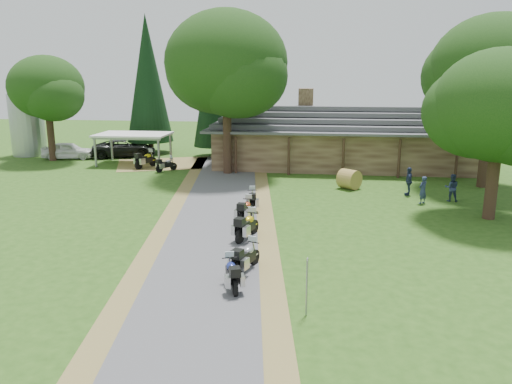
# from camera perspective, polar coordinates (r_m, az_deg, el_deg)

# --- Properties ---
(ground) EXTENTS (120.00, 120.00, 0.00)m
(ground) POSITION_cam_1_polar(r_m,az_deg,el_deg) (19.23, -6.17, -9.41)
(ground) COLOR #274C15
(ground) RESTS_ON ground
(driveway) EXTENTS (51.95, 51.95, 0.00)m
(driveway) POSITION_cam_1_polar(r_m,az_deg,el_deg) (22.97, -5.07, -5.51)
(driveway) COLOR #4F4F52
(driveway) RESTS_ON ground
(lodge) EXTENTS (21.40, 9.40, 4.90)m
(lodge) POSITION_cam_1_polar(r_m,az_deg,el_deg) (41.54, 9.75, 6.35)
(lodge) COLOR brown
(lodge) RESTS_ON ground
(silo) EXTENTS (3.31, 3.31, 6.08)m
(silo) POSITION_cam_1_polar(r_m,az_deg,el_deg) (50.72, -24.71, 7.25)
(silo) COLOR gray
(silo) RESTS_ON ground
(carport) EXTENTS (5.93, 3.99, 2.55)m
(carport) POSITION_cam_1_polar(r_m,az_deg,el_deg) (43.04, -13.76, 4.82)
(carport) COLOR white
(carport) RESTS_ON ground
(car_white_sedan) EXTENTS (3.53, 6.06, 1.90)m
(car_white_sedan) POSITION_cam_1_polar(r_m,az_deg,el_deg) (47.30, -20.67, 4.69)
(car_white_sedan) COLOR white
(car_white_sedan) RESTS_ON ground
(car_dark_suv) EXTENTS (4.62, 6.61, 2.33)m
(car_dark_suv) POSITION_cam_1_polar(r_m,az_deg,el_deg) (46.98, -14.87, 5.32)
(car_dark_suv) COLOR black
(car_dark_suv) RESTS_ON ground
(motorcycle_row_a) EXTENTS (1.10, 1.81, 1.18)m
(motorcycle_row_a) POSITION_cam_1_polar(r_m,az_deg,el_deg) (17.85, -2.78, -9.15)
(motorcycle_row_a) COLOR navy
(motorcycle_row_a) RESTS_ON ground
(motorcycle_row_b) EXTENTS (1.15, 1.92, 1.25)m
(motorcycle_row_b) POSITION_cam_1_polar(r_m,az_deg,el_deg) (19.25, -1.12, -7.30)
(motorcycle_row_b) COLOR #94969A
(motorcycle_row_b) RESTS_ON ground
(motorcycle_row_c) EXTENTS (1.19, 2.08, 1.35)m
(motorcycle_row_c) POSITION_cam_1_polar(r_m,az_deg,el_deg) (22.89, -1.02, -3.75)
(motorcycle_row_c) COLOR gold
(motorcycle_row_c) RESTS_ON ground
(motorcycle_row_d) EXTENTS (0.87, 1.95, 1.29)m
(motorcycle_row_d) POSITION_cam_1_polar(r_m,az_deg,el_deg) (25.58, -1.19, -1.97)
(motorcycle_row_d) COLOR #CF4A22
(motorcycle_row_d) RESTS_ON ground
(motorcycle_row_e) EXTENTS (0.84, 1.85, 1.22)m
(motorcycle_row_e) POSITION_cam_1_polar(r_m,az_deg,el_deg) (27.79, -0.41, -0.79)
(motorcycle_row_e) COLOR black
(motorcycle_row_e) RESTS_ON ground
(motorcycle_carport_a) EXTENTS (1.47, 2.23, 1.46)m
(motorcycle_carport_a) POSITION_cam_1_polar(r_m,az_deg,el_deg) (41.11, -12.49, 3.73)
(motorcycle_carport_a) COLOR yellow
(motorcycle_carport_a) RESTS_ON ground
(motorcycle_carport_b) EXTENTS (1.47, 1.68, 1.16)m
(motorcycle_carport_b) POSITION_cam_1_polar(r_m,az_deg,el_deg) (39.29, -10.21, 3.17)
(motorcycle_carport_b) COLOR gray
(motorcycle_carport_b) RESTS_ON ground
(person_a) EXTENTS (0.66, 0.65, 1.90)m
(person_a) POSITION_cam_1_polar(r_m,az_deg,el_deg) (30.58, 18.54, 0.48)
(person_a) COLOR navy
(person_a) RESTS_ON ground
(person_b) EXTENTS (0.59, 0.46, 1.93)m
(person_b) POSITION_cam_1_polar(r_m,az_deg,el_deg) (31.71, 21.48, 0.71)
(person_b) COLOR navy
(person_b) RESTS_ON ground
(person_c) EXTENTS (0.49, 0.63, 2.07)m
(person_c) POSITION_cam_1_polar(r_m,az_deg,el_deg) (32.44, 17.07, 1.45)
(person_c) COLOR navy
(person_c) RESTS_ON ground
(hay_bale) EXTENTS (1.73, 1.74, 1.28)m
(hay_bale) POSITION_cam_1_polar(r_m,az_deg,el_deg) (33.37, 10.61, 1.45)
(hay_bale) COLOR olive
(hay_bale) RESTS_ON ground
(sign_post) EXTENTS (0.34, 0.06, 1.91)m
(sign_post) POSITION_cam_1_polar(r_m,az_deg,el_deg) (15.86, 5.83, -10.77)
(sign_post) COLOR gray
(sign_post) RESTS_ON ground
(oak_lodge_left) EXTENTS (8.91, 8.91, 13.18)m
(oak_lodge_left) POSITION_cam_1_polar(r_m,az_deg,el_deg) (37.33, -3.38, 12.12)
(oak_lodge_left) COLOR black
(oak_lodge_left) RESTS_ON ground
(oak_lodge_right) EXTENTS (8.07, 8.07, 12.46)m
(oak_lodge_right) POSITION_cam_1_polar(r_m,az_deg,el_deg) (36.00, 25.33, 10.26)
(oak_lodge_right) COLOR black
(oak_lodge_right) RESTS_ON ground
(oak_driveway) EXTENTS (6.69, 6.69, 9.48)m
(oak_driveway) POSITION_cam_1_polar(r_m,az_deg,el_deg) (28.09, 25.96, 6.58)
(oak_driveway) COLOR black
(oak_driveway) RESTS_ON ground
(oak_silo) EXTENTS (6.23, 6.23, 10.15)m
(oak_silo) POSITION_cam_1_polar(r_m,az_deg,el_deg) (46.58, -22.71, 9.51)
(oak_silo) COLOR black
(oak_silo) RESTS_ON ground
(cedar_near) EXTENTS (3.67, 3.67, 11.70)m
(cedar_near) POSITION_cam_1_polar(r_m,az_deg,el_deg) (45.47, -4.93, 11.39)
(cedar_near) COLOR black
(cedar_near) RESTS_ON ground
(cedar_far) EXTENTS (4.29, 4.29, 12.73)m
(cedar_far) POSITION_cam_1_polar(r_m,az_deg,el_deg) (48.40, -12.23, 11.87)
(cedar_far) COLOR black
(cedar_far) RESTS_ON ground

